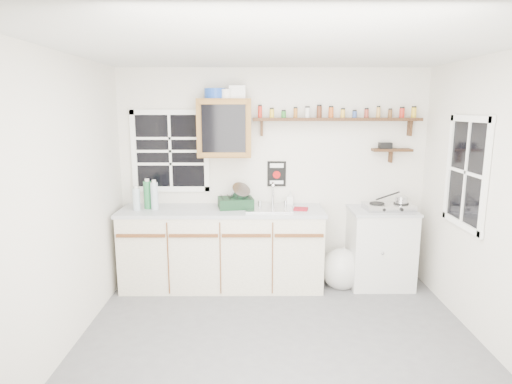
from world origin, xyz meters
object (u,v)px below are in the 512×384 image
Objects in this scene: main_cabinet at (222,248)px; right_cabinet at (380,247)px; upper_cabinet at (225,128)px; spice_shelf at (337,118)px; hotplate at (389,207)px; dish_rack at (237,200)px.

right_cabinet is at bearing 0.79° from main_cabinet.
upper_cabinet is at bearing 76.32° from main_cabinet.
spice_shelf reaches higher than right_cabinet.
spice_shelf is (1.31, 0.21, 1.47)m from main_cabinet.
right_cabinet is 1.58m from spice_shelf.
spice_shelf reaches higher than main_cabinet.
upper_cabinet reaches higher than right_cabinet.
spice_shelf is 3.35× the size of hotplate.
spice_shelf is at bearing 160.27° from right_cabinet.
main_cabinet is at bearing -103.68° from upper_cabinet.
right_cabinet is 1.60× the size of hotplate.
spice_shelf is 1.17m from hotplate.
upper_cabinet is at bearing 140.88° from dish_rack.
right_cabinet is 1.76m from dish_rack.
main_cabinet is 2.54× the size of right_cabinet.
main_cabinet is 1.84m from right_cabinet.
main_cabinet is 1.21× the size of spice_shelf.
hotplate is at bearing -17.01° from right_cabinet.
dish_rack reaches higher than hotplate.
spice_shelf is at bearing -2.95° from dish_rack.
dish_rack is at bearing -28.99° from upper_cabinet.
dish_rack is 1.73m from hotplate.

